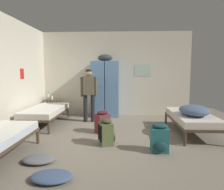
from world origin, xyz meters
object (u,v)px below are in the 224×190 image
at_px(bed_right, 191,118).
at_px(bedding_heap, 194,110).
at_px(person_traveler, 89,90).
at_px(water_bottle, 48,96).
at_px(backpack_maroon, 103,122).
at_px(bed_left_rear, 45,111).
at_px(clothes_pile_denim, 52,177).
at_px(locker_bank, 105,88).
at_px(lotion_bottle, 52,97).
at_px(backpack_teal, 160,139).
at_px(clothes_pile_grey, 39,159).
at_px(backpack_olive, 107,132).
at_px(shelf_unit, 51,106).

relative_size(bed_right, bedding_heap, 2.27).
bearing_deg(person_traveler, water_bottle, 152.63).
distance_m(person_traveler, backpack_maroon, 1.40).
xyz_separation_m(bed_left_rear, clothes_pile_denim, (1.22, -3.03, -0.32)).
height_order(locker_bank, water_bottle, locker_bank).
height_order(bedding_heap, backpack_maroon, bedding_heap).
relative_size(person_traveler, lotion_bottle, 9.45).
height_order(bed_right, backpack_teal, backpack_teal).
height_order(bed_right, person_traveler, person_traveler).
bearing_deg(locker_bank, bed_left_rear, -144.27).
xyz_separation_m(bed_right, lotion_bottle, (-4.07, 1.75, 0.26)).
bearing_deg(clothes_pile_denim, bed_left_rear, 111.89).
bearing_deg(backpack_maroon, clothes_pile_denim, -102.08).
relative_size(backpack_maroon, clothes_pile_grey, 1.01).
bearing_deg(bed_right, backpack_olive, -155.70).
bearing_deg(shelf_unit, person_traveler, -28.03).
relative_size(backpack_olive, clothes_pile_grey, 1.01).
relative_size(backpack_teal, clothes_pile_grey, 1.01).
distance_m(shelf_unit, backpack_maroon, 2.71).
distance_m(locker_bank, bedding_heap, 3.06).
distance_m(lotion_bottle, clothes_pile_grey, 3.76).
height_order(shelf_unit, backpack_olive, shelf_unit).
xyz_separation_m(locker_bank, shelf_unit, (-1.87, -0.02, -0.62)).
height_order(bed_right, backpack_olive, backpack_olive).
distance_m(locker_bank, shelf_unit, 1.97).
bearing_deg(backpack_maroon, locker_bank, 92.68).
distance_m(bed_right, backpack_teal, 1.62).
relative_size(backpack_olive, backpack_maroon, 1.00).
height_order(backpack_maroon, clothes_pile_grey, backpack_maroon).
xyz_separation_m(backpack_olive, clothes_pile_denim, (-0.65, -1.47, -0.20)).
bearing_deg(shelf_unit, backpack_teal, -44.24).
distance_m(shelf_unit, bed_left_rear, 1.18).
height_order(bed_left_rear, backpack_maroon, backpack_maroon).
bearing_deg(clothes_pile_grey, bed_left_rear, 108.04).
relative_size(bed_left_rear, backpack_teal, 3.45).
height_order(shelf_unit, backpack_maroon, shelf_unit).
xyz_separation_m(bed_right, backpack_teal, (-1.00, -1.27, -0.12)).
height_order(bed_left_rear, clothes_pile_denim, bed_left_rear).
xyz_separation_m(shelf_unit, water_bottle, (-0.08, 0.02, 0.33)).
bearing_deg(lotion_bottle, clothes_pile_denim, -71.35).
bearing_deg(clothes_pile_grey, backpack_maroon, 62.60).
distance_m(bed_right, bed_left_rear, 3.94).
bearing_deg(clothes_pile_grey, clothes_pile_denim, -53.56).
distance_m(bed_left_rear, backpack_maroon, 1.86).
xyz_separation_m(lotion_bottle, clothes_pile_grey, (0.98, -3.58, -0.59)).
xyz_separation_m(lotion_bottle, backpack_maroon, (1.89, -1.83, -0.38)).
bearing_deg(water_bottle, locker_bank, -0.12).
distance_m(locker_bank, bed_right, 2.96).
distance_m(backpack_olive, clothes_pile_denim, 1.62).
xyz_separation_m(water_bottle, backpack_maroon, (2.04, -1.89, -0.42)).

